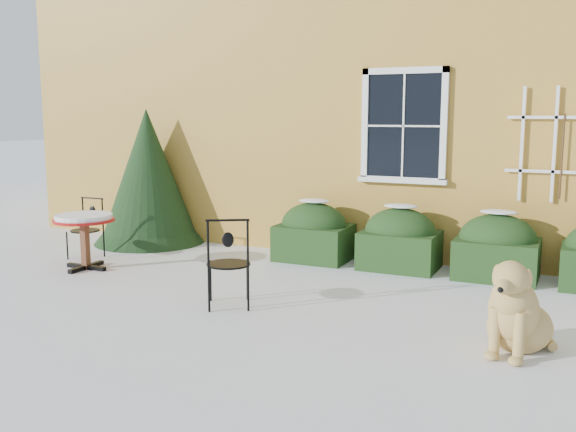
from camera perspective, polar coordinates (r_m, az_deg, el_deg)
The scene contains 8 objects.
ground at distance 7.21m, azimuth -3.39°, elevation -8.21°, with size 80.00×80.00×0.00m, color white.
house at distance 13.51m, azimuth 11.12°, elevation 13.42°, with size 12.40×8.40×6.40m.
hedge_row at distance 8.93m, azimuth 13.94°, elevation -2.45°, with size 4.95×0.80×0.91m.
evergreen_shrub at distance 10.98m, azimuth -12.29°, elevation 2.34°, with size 1.85×1.85×2.24m.
bistro_table at distance 9.30m, azimuth -17.67°, elevation -0.65°, with size 0.83×0.83×0.77m.
patio_chair_near at distance 7.16m, azimuth -5.32°, elevation -4.11°, with size 0.62×0.62×1.03m.
patio_chair_far at distance 10.08m, azimuth -17.46°, elevation -1.04°, with size 0.43×0.43×0.90m.
dog at distance 6.14m, azimuth 19.59°, elevation -8.24°, with size 0.70×0.97×0.92m.
Camera 1 is at (3.29, -6.06, 2.13)m, focal length 40.00 mm.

